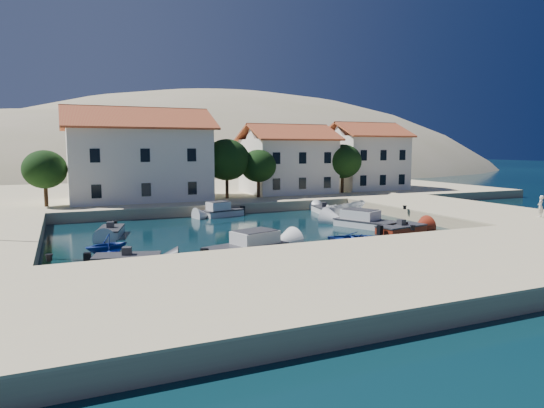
{
  "coord_description": "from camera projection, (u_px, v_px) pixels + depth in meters",
  "views": [
    {
      "loc": [
        -13.53,
        -24.95,
        6.55
      ],
      "look_at": [
        1.91,
        10.62,
        2.0
      ],
      "focal_mm": 32.0,
      "sensor_mm": 36.0,
      "label": 1
    }
  ],
  "objects": [
    {
      "name": "ground",
      "position": [
        314.0,
        258.0,
        28.85
      ],
      "size": [
        400.0,
        400.0,
        0.0
      ],
      "primitive_type": "plane",
      "color": "black",
      "rests_on": "ground"
    },
    {
      "name": "quay_south",
      "position": [
        373.0,
        274.0,
        23.32
      ],
      "size": [
        52.0,
        12.0,
        1.0
      ],
      "primitive_type": "cube",
      "color": "beige",
      "rests_on": "ground"
    },
    {
      "name": "quay_east",
      "position": [
        454.0,
        211.0,
        46.01
      ],
      "size": [
        11.0,
        20.0,
        1.0
      ],
      "primitive_type": "cube",
      "color": "beige",
      "rests_on": "ground"
    },
    {
      "name": "quay_north",
      "position": [
        190.0,
        193.0,
        64.2
      ],
      "size": [
        80.0,
        36.0,
        1.0
      ],
      "primitive_type": "cube",
      "color": "beige",
      "rests_on": "ground"
    },
    {
      "name": "hills",
      "position": [
        184.0,
        243.0,
        152.36
      ],
      "size": [
        254.0,
        176.0,
        99.0
      ],
      "color": "tan",
      "rests_on": "ground"
    },
    {
      "name": "building_left",
      "position": [
        138.0,
        153.0,
        51.29
      ],
      "size": [
        14.7,
        9.45,
        9.7
      ],
      "color": "white",
      "rests_on": "quay_north"
    },
    {
      "name": "building_mid",
      "position": [
        288.0,
        158.0,
        59.4
      ],
      "size": [
        10.5,
        8.4,
        8.3
      ],
      "color": "white",
      "rests_on": "quay_north"
    },
    {
      "name": "building_right",
      "position": [
        365.0,
        155.0,
        65.03
      ],
      "size": [
        9.45,
        8.4,
        8.8
      ],
      "color": "white",
      "rests_on": "quay_north"
    },
    {
      "name": "trees",
      "position": [
        240.0,
        163.0,
        53.26
      ],
      "size": [
        37.3,
        5.3,
        6.45
      ],
      "color": "#382314",
      "rests_on": "quay_north"
    },
    {
      "name": "bollards",
      "position": [
        323.0,
        226.0,
        33.34
      ],
      "size": [
        29.36,
        9.56,
        0.3
      ],
      "color": "black",
      "rests_on": "ground"
    },
    {
      "name": "motorboat_grey_sw",
      "position": [
        127.0,
        260.0,
        26.91
      ],
      "size": [
        3.9,
        2.5,
        1.25
      ],
      "rotation": [
        0.0,
        0.0,
        -0.27
      ],
      "color": "#2F2E33",
      "rests_on": "ground"
    },
    {
      "name": "cabin_cruiser_south",
      "position": [
        246.0,
        247.0,
        29.63
      ],
      "size": [
        5.52,
        3.56,
        1.6
      ],
      "rotation": [
        0.0,
        0.0,
        0.29
      ],
      "color": "silver",
      "rests_on": "ground"
    },
    {
      "name": "rowboat_south",
      "position": [
        359.0,
        243.0,
        33.34
      ],
      "size": [
        4.87,
        4.11,
        0.86
      ],
      "primitive_type": "imported",
      "rotation": [
        0.0,
        0.0,
        1.26
      ],
      "color": "navy",
      "rests_on": "ground"
    },
    {
      "name": "motorboat_red_se",
      "position": [
        401.0,
        229.0,
        37.18
      ],
      "size": [
        4.29,
        2.55,
        1.25
      ],
      "rotation": [
        0.0,
        0.0,
        0.2
      ],
      "color": "maroon",
      "rests_on": "ground"
    },
    {
      "name": "cabin_cruiser_east",
      "position": [
        368.0,
        222.0,
        39.68
      ],
      "size": [
        4.36,
        5.92,
        1.6
      ],
      "rotation": [
        0.0,
        0.0,
        2.01
      ],
      "color": "silver",
      "rests_on": "ground"
    },
    {
      "name": "boat_east",
      "position": [
        345.0,
        219.0,
        44.46
      ],
      "size": [
        4.89,
        2.68,
        1.79
      ],
      "primitive_type": "imported",
      "rotation": [
        0.0,
        0.0,
        1.78
      ],
      "color": "silver",
      "rests_on": "ground"
    },
    {
      "name": "motorboat_white_ne",
      "position": [
        324.0,
        210.0,
        48.77
      ],
      "size": [
        2.26,
        3.71,
        1.25
      ],
      "rotation": [
        0.0,
        0.0,
        1.38
      ],
      "color": "silver",
      "rests_on": "ground"
    },
    {
      "name": "rowboat_west",
      "position": [
        107.0,
        253.0,
        30.08
      ],
      "size": [
        3.12,
        2.88,
        1.37
      ],
      "primitive_type": "imported",
      "rotation": [
        0.0,
        0.0,
        -1.29
      ],
      "color": "navy",
      "rests_on": "ground"
    },
    {
      "name": "motorboat_white_west",
      "position": [
        111.0,
        232.0,
        35.97
      ],
      "size": [
        2.43,
        3.91,
        1.25
      ],
      "rotation": [
        0.0,
        0.0,
        -1.81
      ],
      "color": "silver",
      "rests_on": "ground"
    },
    {
      "name": "cabin_cruiser_north",
      "position": [
        223.0,
        211.0,
        46.28
      ],
      "size": [
        4.14,
        2.55,
        1.6
      ],
      "rotation": [
        0.0,
        0.0,
        3.4
      ],
      "color": "silver",
      "rests_on": "ground"
    },
    {
      "name": "pedestrian",
      "position": [
        541.0,
        206.0,
        38.62
      ],
      "size": [
        0.75,
        0.64,
        1.75
      ],
      "primitive_type": "imported",
      "rotation": [
        0.0,
        0.0,
        3.56
      ],
      "color": "silver",
      "rests_on": "quay_east"
    }
  ]
}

